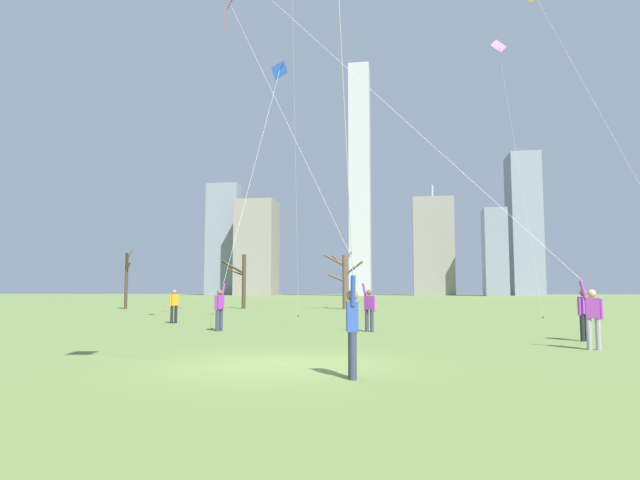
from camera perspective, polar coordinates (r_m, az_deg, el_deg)
ground_plane at (r=12.11m, az=-4.53°, el=-12.84°), size 400.00×400.00×0.00m
kite_flyer_midfield_center_green at (r=17.32m, az=16.68°, el=3.19°), size 13.40×6.52×16.79m
kite_flyer_midfield_right_pink at (r=9.22m, az=2.93°, el=0.39°), size 0.47×7.86×14.12m
kite_flyer_midfield_left_blue at (r=22.61m, az=-9.37°, el=-2.57°), size 1.61×5.92×13.14m
kite_flyer_foreground_left_red at (r=21.99m, az=2.89°, el=-2.10°), size 8.04×5.80×17.10m
bystander_strolling_midfield at (r=27.51m, az=-15.00°, el=-6.52°), size 0.36×0.44×1.62m
bystander_far_off_by_trees at (r=19.21m, az=25.87°, el=-6.81°), size 0.43×0.36×1.62m
distant_kite_low_near_trees_purple at (r=34.90m, az=18.56°, el=16.19°), size 2.76×1.49×16.26m
distant_kite_drifting_right_yellow at (r=32.40m, az=22.29°, el=21.30°), size 5.94×4.89×17.54m
bare_tree_leftmost at (r=46.17m, az=2.53°, el=-3.86°), size 3.42×2.00×4.92m
bare_tree_center at (r=49.10m, az=-19.56°, el=-3.75°), size 1.09×2.71×5.05m
bare_tree_rightmost at (r=47.47m, az=-8.14°, el=-4.03°), size 2.03×2.25×4.66m
skyline_wide_slab at (r=156.82m, az=4.18°, el=6.40°), size 5.89×5.85×66.40m
skyline_mid_tower_right at (r=167.68m, az=11.74°, el=-0.69°), size 11.90×10.56×33.41m
skyline_tall_tower at (r=154.36m, az=17.81°, el=-1.21°), size 6.00×7.08×23.52m
skyline_squat_block at (r=166.29m, az=-6.61°, el=-0.81°), size 11.62×10.65×28.67m
skyline_short_annex at (r=168.23m, az=20.53°, el=1.51°), size 8.36×11.65×40.81m
skyline_slender_spire at (r=177.57m, az=-10.09°, el=0.09°), size 10.17×5.62×35.69m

